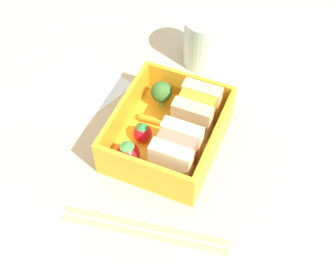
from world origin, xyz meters
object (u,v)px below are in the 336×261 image
(broccoli_floret, at_px, (162,93))
(drinking_glass, at_px, (205,41))
(strawberry_far_left, at_px, (142,133))
(sandwich_left, at_px, (197,111))
(sandwich_center_left, at_px, (176,151))
(strawberry_left, at_px, (128,153))
(carrot_stick_far_left, at_px, (154,120))
(folded_napkin, at_px, (75,93))
(chopstick_pair, at_px, (146,229))

(broccoli_floret, bearing_deg, drinking_glass, 170.09)
(strawberry_far_left, bearing_deg, sandwich_left, 132.34)
(sandwich_left, height_order, strawberry_far_left, sandwich_left)
(sandwich_center_left, xyz_separation_m, strawberry_left, (0.02, -0.06, -0.01))
(carrot_stick_far_left, xyz_separation_m, strawberry_far_left, (0.03, -0.00, 0.01))
(carrot_stick_far_left, xyz_separation_m, folded_napkin, (-0.01, -0.14, -0.02))
(drinking_glass, bearing_deg, sandwich_left, 15.50)
(carrot_stick_far_left, relative_size, strawberry_left, 1.16)
(strawberry_left, bearing_deg, chopstick_pair, 37.47)
(sandwich_center_left, relative_size, strawberry_far_left, 1.84)
(strawberry_far_left, distance_m, strawberry_left, 0.04)
(carrot_stick_far_left, relative_size, folded_napkin, 0.30)
(broccoli_floret, bearing_deg, sandwich_left, 74.65)
(strawberry_left, distance_m, chopstick_pair, 0.10)
(folded_napkin, bearing_deg, chopstick_pair, 49.45)
(broccoli_floret, xyz_separation_m, strawberry_left, (0.11, -0.00, -0.01))
(broccoli_floret, distance_m, drinking_glass, 0.12)
(drinking_glass, bearing_deg, broccoli_floret, -9.91)
(sandwich_center_left, relative_size, broccoli_floret, 1.42)
(broccoli_floret, xyz_separation_m, drinking_glass, (-0.12, 0.02, 0.01))
(strawberry_left, xyz_separation_m, folded_napkin, (-0.09, -0.13, -0.03))
(sandwich_left, height_order, folded_napkin, sandwich_left)
(chopstick_pair, bearing_deg, carrot_stick_far_left, -160.06)
(sandwich_left, height_order, carrot_stick_far_left, sandwich_left)
(strawberry_left, bearing_deg, carrot_stick_far_left, 175.67)
(sandwich_left, xyz_separation_m, strawberry_left, (0.09, -0.06, -0.01))
(sandwich_left, distance_m, sandwich_center_left, 0.07)
(sandwich_center_left, bearing_deg, folded_napkin, -109.18)
(sandwich_center_left, bearing_deg, chopstick_pair, -0.21)
(sandwich_center_left, bearing_deg, carrot_stick_far_left, -133.80)
(sandwich_left, distance_m, broccoli_floret, 0.06)
(strawberry_left, relative_size, drinking_glass, 0.45)
(sandwich_center_left, height_order, strawberry_far_left, sandwich_center_left)
(strawberry_far_left, height_order, strawberry_left, strawberry_left)
(broccoli_floret, relative_size, strawberry_far_left, 1.29)
(folded_napkin, bearing_deg, strawberry_left, 56.88)
(carrot_stick_far_left, distance_m, chopstick_pair, 0.16)
(strawberry_far_left, relative_size, folded_napkin, 0.22)
(sandwich_center_left, distance_m, folded_napkin, 0.21)
(chopstick_pair, xyz_separation_m, drinking_glass, (-0.31, -0.04, 0.04))
(strawberry_left, bearing_deg, drinking_glass, 174.38)
(broccoli_floret, relative_size, strawberry_left, 1.08)
(sandwich_center_left, bearing_deg, drinking_glass, -169.78)
(drinking_glass, bearing_deg, folded_napkin, -47.42)
(broccoli_floret, relative_size, carrot_stick_far_left, 0.93)
(broccoli_floret, bearing_deg, folded_napkin, -80.52)
(sandwich_center_left, relative_size, carrot_stick_far_left, 1.33)
(sandwich_left, relative_size, drinking_glass, 0.69)
(sandwich_left, relative_size, strawberry_left, 1.54)
(strawberry_left, distance_m, folded_napkin, 0.16)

